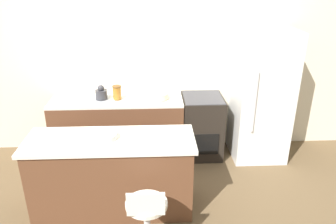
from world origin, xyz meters
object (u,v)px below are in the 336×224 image
object	(u,v)px
refrigerator	(261,96)
kettle	(101,94)
oven_range	(202,126)
stool_chair	(147,219)
mixing_bowl	(158,95)

from	to	relation	value
refrigerator	kettle	distance (m)	2.21
oven_range	refrigerator	size ratio (longest dim) A/B	0.49
stool_chair	refrigerator	bearing A→B (deg)	48.92
stool_chair	mixing_bowl	size ratio (longest dim) A/B	2.68
refrigerator	stool_chair	size ratio (longest dim) A/B	2.29
mixing_bowl	oven_range	bearing A→B (deg)	1.31
mixing_bowl	kettle	bearing A→B (deg)	180.00
kettle	stool_chair	bearing A→B (deg)	-71.03
oven_range	mixing_bowl	distance (m)	0.80
stool_chair	kettle	world-z (taller)	kettle
oven_range	mixing_bowl	size ratio (longest dim) A/B	3.00
stool_chair	mixing_bowl	xyz separation A→B (m)	(0.14, 1.84, 0.53)
stool_chair	oven_range	bearing A→B (deg)	67.46
oven_range	stool_chair	xyz separation A→B (m)	(-0.77, -1.86, -0.04)
stool_chair	kettle	distance (m)	2.03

